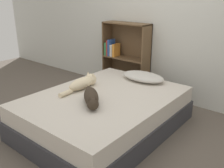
{
  "coord_description": "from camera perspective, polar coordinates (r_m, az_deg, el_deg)",
  "views": [
    {
      "loc": [
        1.75,
        -2.0,
        1.53
      ],
      "look_at": [
        0.0,
        0.14,
        0.53
      ],
      "focal_mm": 40.0,
      "sensor_mm": 36.0,
      "label": 1
    }
  ],
  "objects": [
    {
      "name": "bookshelf",
      "position": [
        4.08,
        3.09,
        6.36
      ],
      "size": [
        0.78,
        0.26,
        1.11
      ],
      "color": "brown",
      "rests_on": "ground_plane"
    },
    {
      "name": "cat_dark",
      "position": [
        2.64,
        -4.76,
        -3.07
      ],
      "size": [
        0.52,
        0.47,
        0.15
      ],
      "rotation": [
        0.0,
        0.0,
        5.57
      ],
      "color": "#33281E",
      "rests_on": "bed"
    },
    {
      "name": "pillow",
      "position": [
        3.38,
        7.11,
        1.7
      ],
      "size": [
        0.61,
        0.35,
        0.11
      ],
      "color": "beige",
      "rests_on": "bed"
    },
    {
      "name": "wall_back",
      "position": [
        3.78,
        11.99,
        15.3
      ],
      "size": [
        8.0,
        0.06,
        2.5
      ],
      "color": "silver",
      "rests_on": "ground_plane"
    },
    {
      "name": "bed",
      "position": [
        2.97,
        -1.74,
        -6.47
      ],
      "size": [
        1.4,
        1.88,
        0.43
      ],
      "color": "#333338",
      "rests_on": "ground_plane"
    },
    {
      "name": "ground_plane",
      "position": [
        3.07,
        -1.69,
        -9.98
      ],
      "size": [
        8.0,
        8.0,
        0.0
      ],
      "primitive_type": "plane",
      "color": "brown"
    },
    {
      "name": "cat_light",
      "position": [
        3.1,
        -6.53,
        0.3
      ],
      "size": [
        0.18,
        0.61,
        0.17
      ],
      "rotation": [
        0.0,
        0.0,
        1.63
      ],
      "color": "beige",
      "rests_on": "bed"
    }
  ]
}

